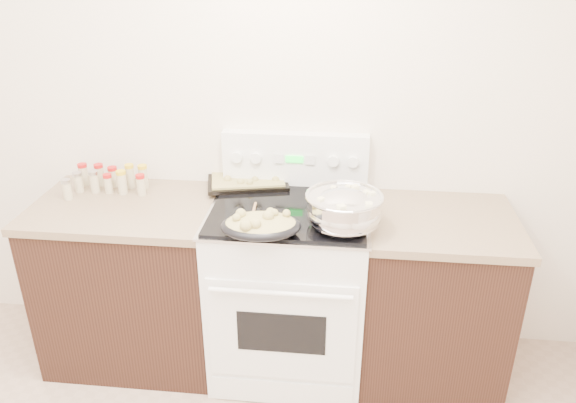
# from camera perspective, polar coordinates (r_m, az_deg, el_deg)

# --- Properties ---
(room_shell) EXTENTS (4.10, 3.60, 2.75)m
(room_shell) POSITION_cam_1_polar(r_m,az_deg,el_deg) (1.26, -23.25, 3.16)
(room_shell) COLOR #F0E2CF
(room_shell) RESTS_ON ground
(counter_left) EXTENTS (0.93, 0.67, 0.92)m
(counter_left) POSITION_cam_1_polar(r_m,az_deg,el_deg) (3.16, -15.18, -7.70)
(counter_left) COLOR black
(counter_left) RESTS_ON ground
(counter_right) EXTENTS (0.73, 0.67, 0.92)m
(counter_right) POSITION_cam_1_polar(r_m,az_deg,el_deg) (3.00, 14.33, -9.50)
(counter_right) COLOR black
(counter_right) RESTS_ON ground
(kitchen_range) EXTENTS (0.78, 0.73, 1.22)m
(kitchen_range) POSITION_cam_1_polar(r_m,az_deg,el_deg) (2.95, 0.12, -8.53)
(kitchen_range) COLOR white
(kitchen_range) RESTS_ON ground
(mixing_bowl) EXTENTS (0.42, 0.42, 0.20)m
(mixing_bowl) POSITION_cam_1_polar(r_m,az_deg,el_deg) (2.53, 5.69, -0.89)
(mixing_bowl) COLOR silver
(mixing_bowl) RESTS_ON kitchen_range
(roasting_pan) EXTENTS (0.38, 0.28, 0.11)m
(roasting_pan) POSITION_cam_1_polar(r_m,az_deg,el_deg) (2.46, -2.82, -2.37)
(roasting_pan) COLOR black
(roasting_pan) RESTS_ON kitchen_range
(baking_sheet) EXTENTS (0.47, 0.38, 0.06)m
(baking_sheet) POSITION_cam_1_polar(r_m,az_deg,el_deg) (3.00, -4.13, 2.22)
(baking_sheet) COLOR black
(baking_sheet) RESTS_ON kitchen_range
(wooden_spoon) EXTENTS (0.04, 0.29, 0.04)m
(wooden_spoon) POSITION_cam_1_polar(r_m,az_deg,el_deg) (2.56, -3.98, -2.15)
(wooden_spoon) COLOR #A67A4B
(wooden_spoon) RESTS_ON kitchen_range
(blue_ladle) EXTENTS (0.15, 0.27, 0.11)m
(blue_ladle) POSITION_cam_1_polar(r_m,az_deg,el_deg) (2.58, 7.22, -1.48)
(blue_ladle) COLOR #9EE1EB
(blue_ladle) RESTS_ON kitchen_range
(spice_jars) EXTENTS (0.40, 0.24, 0.13)m
(spice_jars) POSITION_cam_1_polar(r_m,az_deg,el_deg) (3.09, -17.80, 2.13)
(spice_jars) COLOR #BFB28C
(spice_jars) RESTS_ON counter_left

